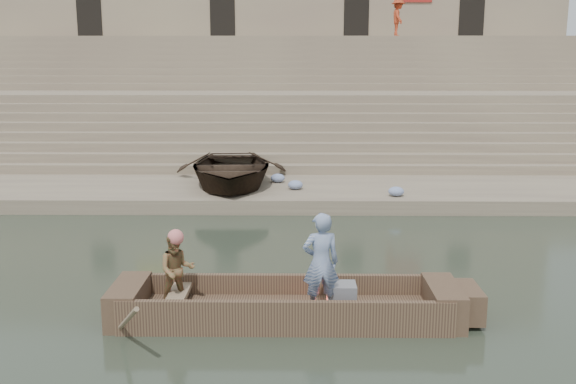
{
  "coord_description": "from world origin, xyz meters",
  "views": [
    {
      "loc": [
        1.84,
        -11.03,
        4.18
      ],
      "look_at": [
        1.68,
        2.38,
        1.4
      ],
      "focal_mm": 40.48,
      "sensor_mm": 36.0,
      "label": 1
    }
  ],
  "objects_px": {
    "main_rowboat": "(285,313)",
    "pedestrian": "(398,18)",
    "beached_rowboat": "(230,169)",
    "standing_man": "(321,263)",
    "rowing_man": "(177,270)",
    "television": "(341,296)"
  },
  "relations": [
    {
      "from": "television",
      "to": "beached_rowboat",
      "type": "height_order",
      "value": "beached_rowboat"
    },
    {
      "from": "television",
      "to": "beached_rowboat",
      "type": "distance_m",
      "value": 9.67
    },
    {
      "from": "main_rowboat",
      "to": "standing_man",
      "type": "xyz_separation_m",
      "value": [
        0.56,
        -0.16,
        0.92
      ]
    },
    {
      "from": "rowing_man",
      "to": "pedestrian",
      "type": "distance_m",
      "value": 24.47
    },
    {
      "from": "standing_man",
      "to": "beached_rowboat",
      "type": "relative_size",
      "value": 0.32
    },
    {
      "from": "television",
      "to": "pedestrian",
      "type": "bearing_deg",
      "value": 79.45
    },
    {
      "from": "main_rowboat",
      "to": "beached_rowboat",
      "type": "bearing_deg",
      "value": 101.05
    },
    {
      "from": "rowing_man",
      "to": "standing_man",
      "type": "bearing_deg",
      "value": -19.98
    },
    {
      "from": "main_rowboat",
      "to": "beached_rowboat",
      "type": "relative_size",
      "value": 1.01
    },
    {
      "from": "rowing_man",
      "to": "pedestrian",
      "type": "xyz_separation_m",
      "value": [
        6.91,
        22.87,
        5.28
      ]
    },
    {
      "from": "standing_man",
      "to": "pedestrian",
      "type": "relative_size",
      "value": 0.89
    },
    {
      "from": "rowing_man",
      "to": "pedestrian",
      "type": "height_order",
      "value": "pedestrian"
    },
    {
      "from": "television",
      "to": "beached_rowboat",
      "type": "bearing_deg",
      "value": 106.27
    },
    {
      "from": "main_rowboat",
      "to": "pedestrian",
      "type": "relative_size",
      "value": 2.76
    },
    {
      "from": "main_rowboat",
      "to": "rowing_man",
      "type": "xyz_separation_m",
      "value": [
        -1.75,
        0.04,
        0.72
      ]
    },
    {
      "from": "main_rowboat",
      "to": "standing_man",
      "type": "height_order",
      "value": "standing_man"
    },
    {
      "from": "standing_man",
      "to": "beached_rowboat",
      "type": "distance_m",
      "value": 9.73
    },
    {
      "from": "rowing_man",
      "to": "television",
      "type": "bearing_deg",
      "value": -15.77
    },
    {
      "from": "main_rowboat",
      "to": "rowing_man",
      "type": "bearing_deg",
      "value": 178.57
    },
    {
      "from": "standing_man",
      "to": "pedestrian",
      "type": "bearing_deg",
      "value": -111.42
    },
    {
      "from": "main_rowboat",
      "to": "beached_rowboat",
      "type": "distance_m",
      "value": 9.48
    },
    {
      "from": "standing_man",
      "to": "rowing_man",
      "type": "xyz_separation_m",
      "value": [
        -2.31,
        0.21,
        -0.2
      ]
    }
  ]
}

